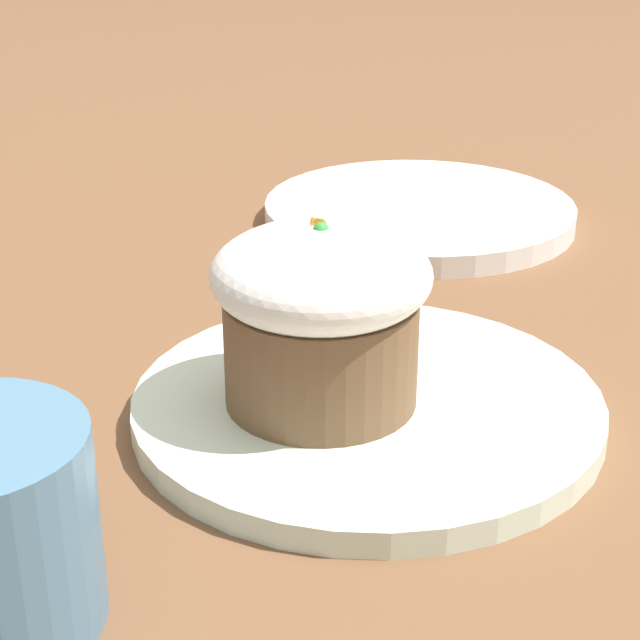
% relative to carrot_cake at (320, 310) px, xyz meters
% --- Properties ---
extents(ground_plane, '(4.00, 4.00, 0.00)m').
position_rel_carrot_cake_xyz_m(ground_plane, '(-0.00, -0.02, -0.06)').
color(ground_plane, brown).
extents(dessert_plate, '(0.23, 0.23, 0.01)m').
position_rel_carrot_cake_xyz_m(dessert_plate, '(-0.00, -0.02, -0.05)').
color(dessert_plate, silver).
rests_on(dessert_plate, ground_plane).
extents(carrot_cake, '(0.10, 0.10, 0.09)m').
position_rel_carrot_cake_xyz_m(carrot_cake, '(0.00, 0.00, 0.00)').
color(carrot_cake, brown).
rests_on(carrot_cake, dessert_plate).
extents(spoon, '(0.05, 0.12, 0.01)m').
position_rel_carrot_cake_xyz_m(spoon, '(0.01, -0.03, -0.04)').
color(spoon, silver).
rests_on(spoon, dessert_plate).
extents(side_plate, '(0.23, 0.23, 0.02)m').
position_rel_carrot_cake_xyz_m(side_plate, '(0.28, -0.14, -0.05)').
color(side_plate, white).
rests_on(side_plate, ground_plane).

